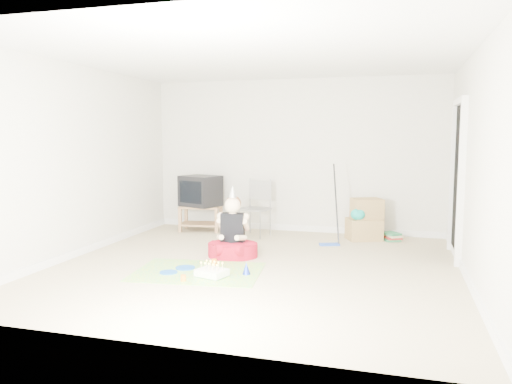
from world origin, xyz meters
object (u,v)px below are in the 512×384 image
(seated_woman, at_px, (233,241))
(crt_tv, at_px, (201,191))
(cardboard_boxes, at_px, (365,220))
(birthday_cake, at_px, (212,273))
(tv_stand, at_px, (201,216))
(folding_chair, at_px, (255,209))

(seated_woman, bearing_deg, crt_tv, 124.78)
(cardboard_boxes, distance_m, birthday_cake, 3.11)
(tv_stand, height_order, folding_chair, folding_chair)
(tv_stand, relative_size, cardboard_boxes, 1.14)
(cardboard_boxes, bearing_deg, folding_chair, -172.93)
(crt_tv, distance_m, cardboard_boxes, 2.81)
(cardboard_boxes, bearing_deg, crt_tv, -179.62)
(tv_stand, height_order, crt_tv, crt_tv)
(tv_stand, relative_size, crt_tv, 1.23)
(folding_chair, height_order, birthday_cake, folding_chair)
(seated_woman, bearing_deg, tv_stand, 124.78)
(tv_stand, distance_m, cardboard_boxes, 2.79)
(cardboard_boxes, xyz_separation_m, birthday_cake, (-1.57, -2.66, -0.27))
(crt_tv, bearing_deg, seated_woman, -35.17)
(folding_chair, bearing_deg, seated_woman, -86.19)
(tv_stand, relative_size, seated_woman, 0.76)
(crt_tv, distance_m, birthday_cake, 2.98)
(cardboard_boxes, height_order, seated_woman, seated_woman)
(tv_stand, height_order, cardboard_boxes, cardboard_boxes)
(crt_tv, bearing_deg, cardboard_boxes, 20.43)
(tv_stand, relative_size, folding_chair, 0.80)
(birthday_cake, bearing_deg, crt_tv, 114.63)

